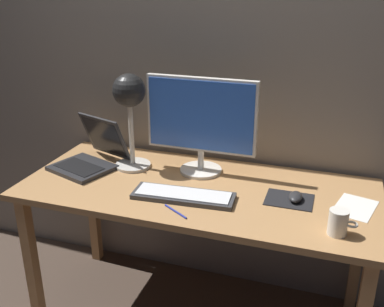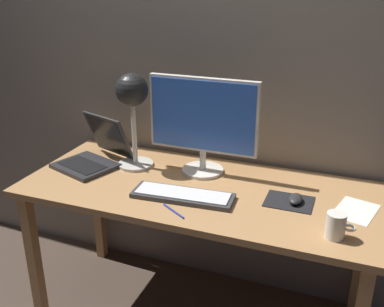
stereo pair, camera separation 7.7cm
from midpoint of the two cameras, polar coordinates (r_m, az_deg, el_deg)
name	(u,v)px [view 2 (the right image)]	position (r m, az deg, el deg)	size (l,w,h in m)	color
back_wall	(227,49)	(2.24, 5.52, 13.13)	(4.80, 0.06, 2.60)	gray
desk	(198,202)	(2.07, 1.86, -6.22)	(1.60, 0.70, 0.74)	tan
monitor	(203,121)	(2.09, 2.48, 4.16)	(0.53, 0.20, 0.46)	silver
keyboard_main	(183,195)	(1.94, -0.03, -5.34)	(0.45, 0.17, 0.03)	#38383A
laptop	(96,151)	(2.30, -11.14, 0.29)	(0.37, 0.40, 0.24)	#28282B
desk_lamp	(132,99)	(2.16, -6.56, 6.84)	(0.18, 0.18, 0.47)	beige
mousepad	(289,202)	(1.96, 13.33, -6.03)	(0.20, 0.16, 0.00)	black
mouse	(295,199)	(1.95, 14.13, -5.62)	(0.06, 0.10, 0.03)	#28282B
coffee_mug	(336,226)	(1.74, 19.08, -8.67)	(0.11, 0.07, 0.10)	white
paper_sheet_near_mouse	(356,211)	(1.97, 21.15, -6.80)	(0.15, 0.21, 0.00)	white
pen	(174,211)	(1.83, -1.14, -7.34)	(0.01, 0.01, 0.14)	#2633A5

